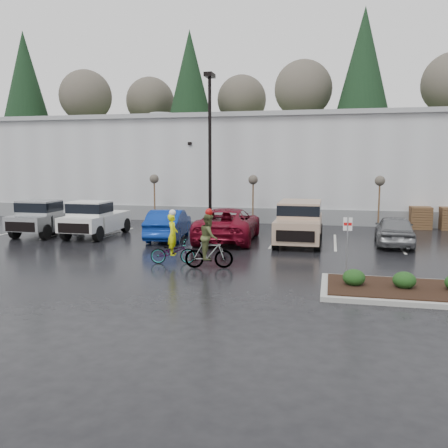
% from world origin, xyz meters
% --- Properties ---
extents(ground, '(120.00, 120.00, 0.00)m').
position_xyz_m(ground, '(0.00, 0.00, 0.00)').
color(ground, black).
rests_on(ground, ground).
extents(warehouse, '(60.50, 15.50, 7.20)m').
position_xyz_m(warehouse, '(0.00, 21.99, 3.65)').
color(warehouse, silver).
rests_on(warehouse, ground).
extents(wooded_ridge, '(80.00, 25.00, 6.00)m').
position_xyz_m(wooded_ridge, '(0.00, 45.00, 3.00)').
color(wooded_ridge, '#253F1A').
rests_on(wooded_ridge, ground).
extents(lamppost, '(0.50, 1.00, 9.22)m').
position_xyz_m(lamppost, '(-4.00, 12.00, 5.69)').
color(lamppost, black).
rests_on(lamppost, ground).
extents(sapling_west, '(0.60, 0.60, 3.20)m').
position_xyz_m(sapling_west, '(-8.00, 13.00, 2.73)').
color(sapling_west, brown).
rests_on(sapling_west, ground).
extents(sapling_mid, '(0.60, 0.60, 3.20)m').
position_xyz_m(sapling_mid, '(-1.50, 13.00, 2.73)').
color(sapling_mid, brown).
rests_on(sapling_mid, ground).
extents(sapling_east, '(0.60, 0.60, 3.20)m').
position_xyz_m(sapling_east, '(6.00, 13.00, 2.73)').
color(sapling_east, brown).
rests_on(sapling_east, ground).
extents(pallet_stack_a, '(1.20, 1.20, 1.35)m').
position_xyz_m(pallet_stack_a, '(8.50, 14.00, 0.68)').
color(pallet_stack_a, brown).
rests_on(pallet_stack_a, ground).
extents(shrub_a, '(0.70, 0.70, 0.52)m').
position_xyz_m(shrub_a, '(4.00, -1.00, 0.41)').
color(shrub_a, '#163713').
rests_on(shrub_a, curb_island).
extents(shrub_b, '(0.70, 0.70, 0.52)m').
position_xyz_m(shrub_b, '(5.50, -1.00, 0.41)').
color(shrub_b, '#163713').
rests_on(shrub_b, curb_island).
extents(fire_lane_sign, '(0.30, 0.05, 2.20)m').
position_xyz_m(fire_lane_sign, '(3.80, 0.20, 1.41)').
color(fire_lane_sign, gray).
rests_on(fire_lane_sign, ground).
extents(pickup_silver, '(2.10, 5.20, 1.96)m').
position_xyz_m(pickup_silver, '(-12.05, 7.33, 0.98)').
color(pickup_silver, '#9A9EA2').
rests_on(pickup_silver, ground).
extents(pickup_white, '(2.10, 5.20, 1.96)m').
position_xyz_m(pickup_white, '(-9.14, 7.45, 0.98)').
color(pickup_white, silver).
rests_on(pickup_white, ground).
extents(car_blue, '(2.29, 4.93, 1.56)m').
position_xyz_m(car_blue, '(-4.99, 7.16, 0.78)').
color(car_blue, navy).
rests_on(car_blue, ground).
extents(car_red, '(3.06, 6.17, 1.68)m').
position_xyz_m(car_red, '(-1.87, 7.41, 0.84)').
color(car_red, maroon).
rests_on(car_red, ground).
extents(suv_tan, '(2.20, 5.10, 2.06)m').
position_xyz_m(suv_tan, '(1.73, 7.29, 1.03)').
color(suv_tan, tan).
rests_on(suv_tan, ground).
extents(car_grey, '(1.97, 4.42, 1.48)m').
position_xyz_m(car_grey, '(6.27, 7.82, 0.74)').
color(car_grey, slate).
rests_on(car_grey, ground).
extents(cyclist_hivis, '(1.88, 0.99, 2.16)m').
position_xyz_m(cyclist_hivis, '(-2.83, 1.50, 0.68)').
color(cyclist_hivis, '#3F3F44').
rests_on(cyclist_hivis, ground).
extents(cyclist_olive, '(1.83, 0.92, 2.29)m').
position_xyz_m(cyclist_olive, '(-1.23, 1.03, 0.84)').
color(cyclist_olive, '#3F3F44').
rests_on(cyclist_olive, ground).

